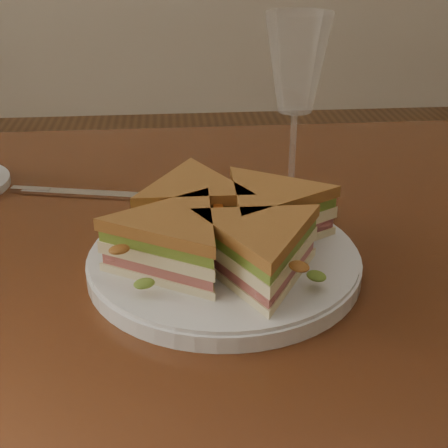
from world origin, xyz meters
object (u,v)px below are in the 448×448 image
(table, at_px, (173,319))
(wine_glass, at_px, (297,68))
(spoon, at_px, (191,202))
(knife, at_px, (88,194))
(plate, at_px, (224,262))
(sandwich_wedges, at_px, (224,229))

(table, bearing_deg, wine_glass, 38.27)
(wine_glass, bearing_deg, spoon, -168.06)
(knife, bearing_deg, spoon, -4.73)
(plate, distance_m, sandwich_wedges, 0.04)
(spoon, bearing_deg, sandwich_wedges, -76.14)
(sandwich_wedges, distance_m, spoon, 0.16)
(spoon, bearing_deg, table, -101.89)
(wine_glass, bearing_deg, knife, 177.07)
(table, height_order, knife, knife)
(sandwich_wedges, height_order, knife, sandwich_wedges)
(plate, xyz_separation_m, spoon, (-0.03, 0.15, -0.00))
(table, bearing_deg, sandwich_wedges, -47.73)
(plate, relative_size, wine_glass, 1.23)
(table, bearing_deg, spoon, 73.96)
(knife, bearing_deg, plate, -38.84)
(sandwich_wedges, distance_m, wine_glass, 0.23)
(table, distance_m, spoon, 0.14)
(table, height_order, plate, plate)
(spoon, xyz_separation_m, wine_glass, (0.13, 0.03, 0.15))
(sandwich_wedges, height_order, wine_glass, wine_glass)
(plate, distance_m, spoon, 0.16)
(table, distance_m, knife, 0.20)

